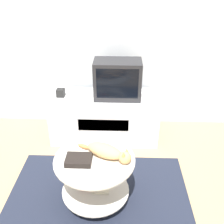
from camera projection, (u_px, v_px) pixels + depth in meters
ground_plane at (98, 202)px, 2.55m from camera, size 12.00×12.00×0.00m
wall_back at (105, 30)px, 3.24m from camera, size 8.00×0.05×2.60m
rug at (98, 201)px, 2.55m from camera, size 1.78×1.32×0.02m
tv_stand at (104, 117)px, 3.41m from camera, size 1.34×0.59×0.56m
tv at (118, 79)px, 3.17m from camera, size 0.57×0.33×0.47m
speaker at (61, 93)px, 3.28m from camera, size 0.10×0.10×0.10m
coffee_table at (95, 174)px, 2.42m from camera, size 0.73×0.73×0.49m
dvd_box at (79, 160)px, 2.28m from camera, size 0.23×0.17×0.05m
cat at (108, 152)px, 2.32m from camera, size 0.51×0.29×0.14m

